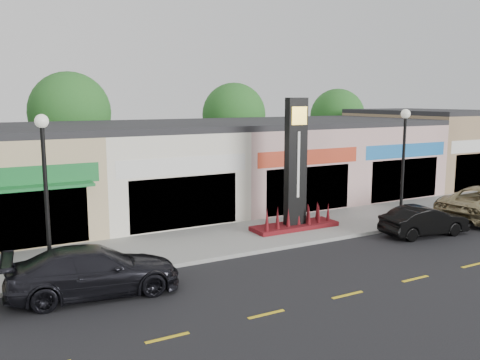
{
  "coord_description": "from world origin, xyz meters",
  "views": [
    {
      "loc": [
        -10.28,
        -14.66,
        6.11
      ],
      "look_at": [
        -0.0,
        4.0,
        2.68
      ],
      "focal_mm": 38.0,
      "sensor_mm": 36.0,
      "label": 1
    }
  ],
  "objects_px": {
    "lamp_east_near": "(404,155)",
    "pylon_sign": "(295,183)",
    "car_black_conv": "(424,221)",
    "lamp_west_near": "(45,181)",
    "car_dark_sedan": "(94,271)"
  },
  "relations": [
    {
      "from": "lamp_east_near",
      "to": "pylon_sign",
      "type": "distance_m",
      "value": 5.42
    },
    {
      "from": "car_black_conv",
      "to": "lamp_east_near",
      "type": "bearing_deg",
      "value": -3.67
    },
    {
      "from": "pylon_sign",
      "to": "lamp_east_near",
      "type": "bearing_deg",
      "value": -18.75
    },
    {
      "from": "lamp_east_near",
      "to": "pylon_sign",
      "type": "relative_size",
      "value": 0.91
    },
    {
      "from": "lamp_west_near",
      "to": "lamp_east_near",
      "type": "height_order",
      "value": "same"
    },
    {
      "from": "lamp_west_near",
      "to": "car_black_conv",
      "type": "relative_size",
      "value": 1.34
    },
    {
      "from": "lamp_west_near",
      "to": "lamp_east_near",
      "type": "xyz_separation_m",
      "value": [
        16.0,
        0.0,
        0.0
      ]
    },
    {
      "from": "pylon_sign",
      "to": "car_dark_sedan",
      "type": "bearing_deg",
      "value": -161.63
    },
    {
      "from": "lamp_east_near",
      "to": "car_black_conv",
      "type": "relative_size",
      "value": 1.34
    },
    {
      "from": "lamp_east_near",
      "to": "car_black_conv",
      "type": "height_order",
      "value": "lamp_east_near"
    },
    {
      "from": "lamp_east_near",
      "to": "car_dark_sedan",
      "type": "xyz_separation_m",
      "value": [
        -14.93,
        -1.6,
        -2.71
      ]
    },
    {
      "from": "lamp_west_near",
      "to": "pylon_sign",
      "type": "xyz_separation_m",
      "value": [
        11.0,
        1.7,
        -1.2
      ]
    },
    {
      "from": "lamp_east_near",
      "to": "lamp_west_near",
      "type": "bearing_deg",
      "value": 180.0
    },
    {
      "from": "lamp_west_near",
      "to": "lamp_east_near",
      "type": "relative_size",
      "value": 1.0
    },
    {
      "from": "lamp_west_near",
      "to": "car_dark_sedan",
      "type": "relative_size",
      "value": 1.03
    }
  ]
}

